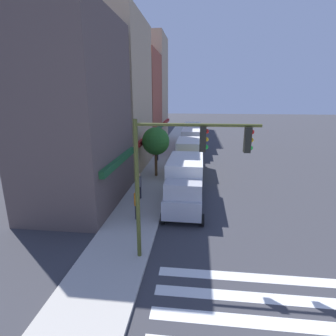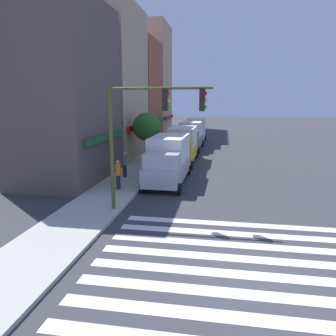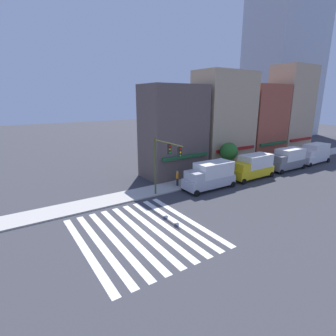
{
  "view_description": "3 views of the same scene",
  "coord_description": "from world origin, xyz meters",
  "px_view_note": "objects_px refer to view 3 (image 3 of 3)",
  "views": [
    {
      "loc": [
        -4.84,
        4.03,
        6.99
      ],
      "look_at": [
        12.94,
        6.0,
        2.0
      ],
      "focal_mm": 28.0,
      "sensor_mm": 36.0,
      "label": 1
    },
    {
      "loc": [
        -9.67,
        1.18,
        5.41
      ],
      "look_at": [
        11.13,
        4.7,
        1.0
      ],
      "focal_mm": 35.0,
      "sensor_mm": 36.0,
      "label": 2
    },
    {
      "loc": [
        -8.35,
        -16.22,
        9.99
      ],
      "look_at": [
        5.08,
        4.0,
        3.5
      ],
      "focal_mm": 28.0,
      "sensor_mm": 36.0,
      "label": 3
    }
  ],
  "objects_px": {
    "street_tree": "(229,152)",
    "pedestrian_orange_vest": "(177,178)",
    "box_truck_yellow": "(252,166)",
    "box_truck_silver": "(210,175)",
    "pedestrian_white_shirt": "(251,161)",
    "traffic_signal": "(164,157)",
    "box_truck_white": "(314,153)",
    "box_truck_grey": "(287,159)",
    "pedestrian_grey_coat": "(195,173)"
  },
  "relations": [
    {
      "from": "street_tree",
      "to": "pedestrian_orange_vest",
      "type": "bearing_deg",
      "value": -178.53
    },
    {
      "from": "box_truck_yellow",
      "to": "pedestrian_orange_vest",
      "type": "height_order",
      "value": "box_truck_yellow"
    },
    {
      "from": "box_truck_silver",
      "to": "pedestrian_white_shirt",
      "type": "distance_m",
      "value": 11.93
    },
    {
      "from": "traffic_signal",
      "to": "pedestrian_white_shirt",
      "type": "height_order",
      "value": "traffic_signal"
    },
    {
      "from": "box_truck_yellow",
      "to": "box_truck_white",
      "type": "height_order",
      "value": "same"
    },
    {
      "from": "pedestrian_orange_vest",
      "to": "street_tree",
      "type": "distance_m",
      "value": 8.7
    },
    {
      "from": "box_truck_grey",
      "to": "box_truck_yellow",
      "type": "bearing_deg",
      "value": -179.3
    },
    {
      "from": "box_truck_white",
      "to": "box_truck_silver",
      "type": "bearing_deg",
      "value": 178.98
    },
    {
      "from": "box_truck_yellow",
      "to": "pedestrian_grey_coat",
      "type": "xyz_separation_m",
      "value": [
        -6.83,
        3.12,
        -0.51
      ]
    },
    {
      "from": "box_truck_grey",
      "to": "pedestrian_orange_vest",
      "type": "relative_size",
      "value": 3.52
    },
    {
      "from": "pedestrian_orange_vest",
      "to": "street_tree",
      "type": "xyz_separation_m",
      "value": [
        8.43,
        0.22,
        2.12
      ]
    },
    {
      "from": "box_truck_white",
      "to": "pedestrian_white_shirt",
      "type": "xyz_separation_m",
      "value": [
        -10.52,
        3.56,
        -0.51
      ]
    },
    {
      "from": "box_truck_silver",
      "to": "box_truck_white",
      "type": "bearing_deg",
      "value": 0.84
    },
    {
      "from": "box_truck_grey",
      "to": "traffic_signal",
      "type": "bearing_deg",
      "value": -179.15
    },
    {
      "from": "box_truck_yellow",
      "to": "pedestrian_white_shirt",
      "type": "height_order",
      "value": "box_truck_yellow"
    },
    {
      "from": "box_truck_silver",
      "to": "pedestrian_orange_vest",
      "type": "relative_size",
      "value": 3.52
    },
    {
      "from": "box_truck_white",
      "to": "street_tree",
      "type": "xyz_separation_m",
      "value": [
        -16.13,
        2.8,
        1.61
      ]
    },
    {
      "from": "traffic_signal",
      "to": "box_truck_silver",
      "type": "distance_m",
      "value": 6.77
    },
    {
      "from": "traffic_signal",
      "to": "pedestrian_grey_coat",
      "type": "height_order",
      "value": "traffic_signal"
    },
    {
      "from": "pedestrian_grey_coat",
      "to": "street_tree",
      "type": "xyz_separation_m",
      "value": [
        5.33,
        -0.32,
        2.12
      ]
    },
    {
      "from": "box_truck_grey",
      "to": "pedestrian_white_shirt",
      "type": "height_order",
      "value": "box_truck_grey"
    },
    {
      "from": "street_tree",
      "to": "box_truck_silver",
      "type": "bearing_deg",
      "value": -154.11
    },
    {
      "from": "box_truck_white",
      "to": "street_tree",
      "type": "distance_m",
      "value": 16.45
    },
    {
      "from": "pedestrian_white_shirt",
      "to": "street_tree",
      "type": "relative_size",
      "value": 0.42
    },
    {
      "from": "box_truck_yellow",
      "to": "pedestrian_white_shirt",
      "type": "bearing_deg",
      "value": 40.68
    },
    {
      "from": "traffic_signal",
      "to": "box_truck_yellow",
      "type": "height_order",
      "value": "traffic_signal"
    },
    {
      "from": "box_truck_white",
      "to": "street_tree",
      "type": "height_order",
      "value": "street_tree"
    },
    {
      "from": "box_truck_white",
      "to": "street_tree",
      "type": "relative_size",
      "value": 1.47
    },
    {
      "from": "box_truck_silver",
      "to": "street_tree",
      "type": "distance_m",
      "value": 6.61
    },
    {
      "from": "box_truck_grey",
      "to": "pedestrian_white_shirt",
      "type": "xyz_separation_m",
      "value": [
        -3.45,
        3.56,
        -0.51
      ]
    },
    {
      "from": "box_truck_silver",
      "to": "pedestrian_orange_vest",
      "type": "distance_m",
      "value": 3.75
    },
    {
      "from": "traffic_signal",
      "to": "box_truck_grey",
      "type": "relative_size",
      "value": 0.98
    },
    {
      "from": "pedestrian_white_shirt",
      "to": "box_truck_silver",
      "type": "bearing_deg",
      "value": -109.12
    },
    {
      "from": "box_truck_yellow",
      "to": "box_truck_grey",
      "type": "height_order",
      "value": "same"
    },
    {
      "from": "pedestrian_orange_vest",
      "to": "street_tree",
      "type": "relative_size",
      "value": 0.42
    },
    {
      "from": "traffic_signal",
      "to": "pedestrian_white_shirt",
      "type": "xyz_separation_m",
      "value": [
        17.52,
        3.61,
        -3.36
      ]
    },
    {
      "from": "traffic_signal",
      "to": "box_truck_yellow",
      "type": "distance_m",
      "value": 13.71
    },
    {
      "from": "box_truck_grey",
      "to": "pedestrian_white_shirt",
      "type": "bearing_deg",
      "value": 134.86
    },
    {
      "from": "traffic_signal",
      "to": "pedestrian_white_shirt",
      "type": "relative_size",
      "value": 3.45
    },
    {
      "from": "box_truck_yellow",
      "to": "box_truck_white",
      "type": "xyz_separation_m",
      "value": [
        14.63,
        0.0,
        0.0
      ]
    },
    {
      "from": "traffic_signal",
      "to": "pedestrian_white_shirt",
      "type": "distance_m",
      "value": 18.2
    },
    {
      "from": "box_truck_white",
      "to": "pedestrian_grey_coat",
      "type": "xyz_separation_m",
      "value": [
        -21.46,
        3.12,
        -0.51
      ]
    },
    {
      "from": "pedestrian_white_shirt",
      "to": "box_truck_grey",
      "type": "bearing_deg",
      "value": 7.69
    },
    {
      "from": "box_truck_white",
      "to": "box_truck_grey",
      "type": "bearing_deg",
      "value": 178.98
    },
    {
      "from": "traffic_signal",
      "to": "box_truck_yellow",
      "type": "bearing_deg",
      "value": 0.24
    },
    {
      "from": "box_truck_silver",
      "to": "pedestrian_white_shirt",
      "type": "relative_size",
      "value": 3.52
    },
    {
      "from": "box_truck_grey",
      "to": "pedestrian_orange_vest",
      "type": "distance_m",
      "value": 17.69
    },
    {
      "from": "box_truck_silver",
      "to": "pedestrian_grey_coat",
      "type": "distance_m",
      "value": 3.2
    },
    {
      "from": "box_truck_grey",
      "to": "box_truck_white",
      "type": "distance_m",
      "value": 7.06
    },
    {
      "from": "traffic_signal",
      "to": "pedestrian_grey_coat",
      "type": "xyz_separation_m",
      "value": [
        6.57,
        3.18,
        -3.36
      ]
    }
  ]
}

